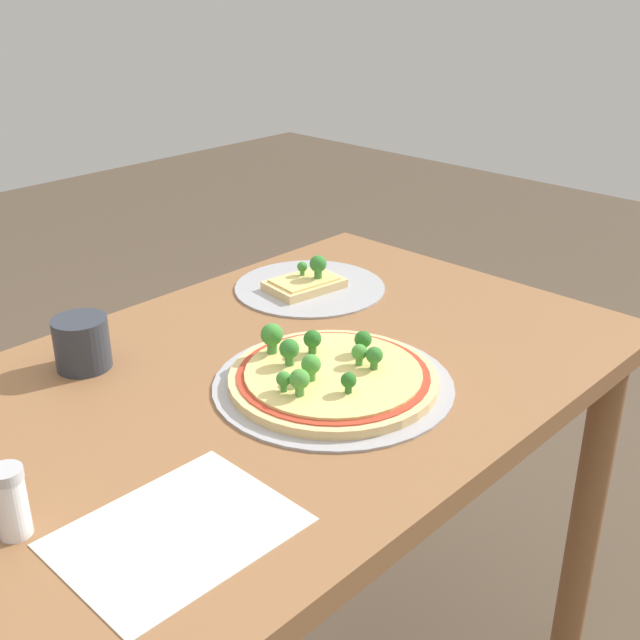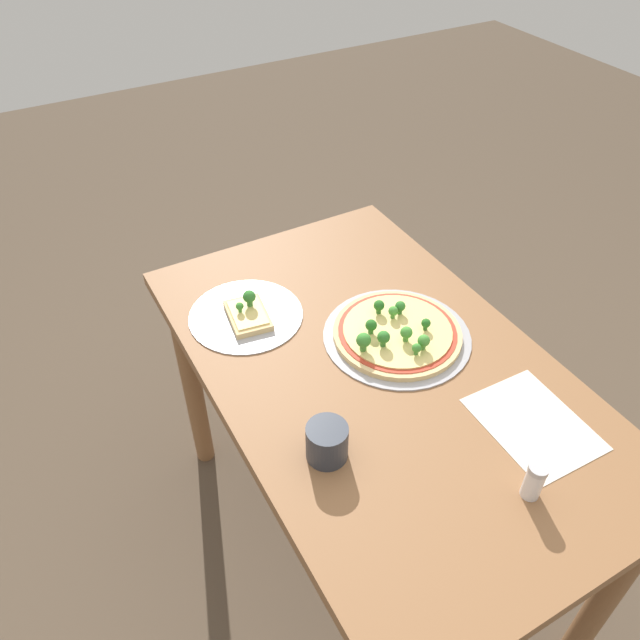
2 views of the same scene
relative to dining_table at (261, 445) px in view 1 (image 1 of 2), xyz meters
name	(u,v)px [view 1 (image 1 of 2)]	position (x,y,z in m)	size (l,w,h in m)	color
dining_table	(261,445)	(0.00, 0.00, 0.00)	(1.22, 0.74, 0.77)	brown
pizza_tray_whole	(331,377)	(-0.06, 0.09, 0.13)	(0.36, 0.36, 0.07)	#A3A3A8
pizza_tray_slice	(308,284)	(-0.31, -0.19, 0.12)	(0.29, 0.29, 0.07)	#A3A3A8
drinking_cup	(82,343)	(0.15, -0.23, 0.15)	(0.08, 0.08, 0.08)	#2D333D
condiment_shaker	(11,502)	(0.42, 0.06, 0.16)	(0.04, 0.04, 0.08)	silver
paper_menu	(177,532)	(0.30, 0.19, 0.11)	(0.25, 0.19, 0.00)	silver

